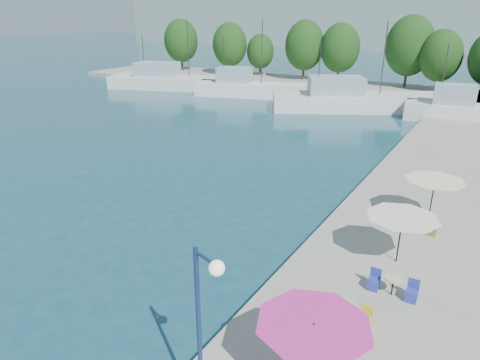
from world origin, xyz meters
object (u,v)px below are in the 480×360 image
Objects in this scene: trawler_04 at (469,112)px; umbrella_pink at (313,332)px; street_lamp at (206,309)px; trawler_01 at (173,81)px; trawler_02 at (248,88)px; trawler_03 at (357,101)px; umbrella_white at (402,222)px; umbrella_cream at (434,185)px.

trawler_04 is 40.74m from umbrella_pink.
umbrella_pink is 3.23m from street_lamp.
trawler_04 is (39.92, -0.62, 0.00)m from trawler_01.
trawler_01 is 1.36× the size of trawler_02.
trawler_01 is 1.02× the size of trawler_03.
umbrella_pink is at bearing -74.91° from trawler_02.
trawler_01 is 57.58m from street_lamp.
trawler_04 is 2.69× the size of street_lamp.
trawler_04 is 32.46m from umbrella_white.
trawler_03 is 1.51× the size of trawler_04.
trawler_02 is at bearing 147.53° from trawler_03.
trawler_01 is 6.88× the size of umbrella_white.
umbrella_white is 10.87m from street_lamp.
trawler_02 is 15.39m from trawler_03.
umbrella_white is 4.85m from umbrella_cream.
trawler_04 is at bearing -19.09° from trawler_01.
trawler_03 reaches higher than umbrella_white.
trawler_04 is at bearing 90.19° from umbrella_white.
trawler_02 is at bearing 122.66° from umbrella_pink.
street_lamp reaches higher than umbrella_white.
trawler_03 is 6.75× the size of umbrella_white.
street_lamp is at bearing -101.03° from trawler_04.
umbrella_cream is at bearing 84.02° from umbrella_white.
trawler_01 is 39.92m from trawler_04.
trawler_01 is 57.19m from umbrella_pink.
umbrella_pink is (11.39, -40.78, 1.60)m from trawler_03.
trawler_04 is 27.65m from umbrella_cream.
umbrella_white is 0.60× the size of street_lamp.
trawler_02 is 5.25× the size of umbrella_cream.
umbrella_cream is at bearing -96.64° from trawler_04.
trawler_03 is 4.07× the size of street_lamp.
umbrella_pink is at bearing -94.54° from umbrella_cream.
umbrella_pink is 13.15m from umbrella_cream.
trawler_03 is 44.10m from street_lamp.
trawler_01 is 12.74m from trawler_02.
trawler_03 is 42.37m from umbrella_pink.
trawler_02 is 27.20m from trawler_04.
street_lamp is (-2.34, -42.90, 3.01)m from trawler_04.
trawler_02 is 49.60m from umbrella_pink.
trawler_01 reaches higher than umbrella_white.
trawler_02 is 50.55m from street_lamp.
umbrella_pink is at bearing -103.31° from trawler_03.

